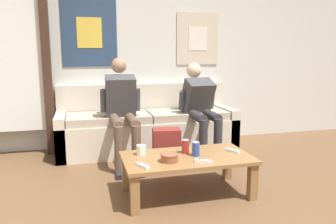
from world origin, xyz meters
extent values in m
cube|color=silver|center=(0.00, 2.62, 1.27)|extent=(10.00, 0.05, 2.55)
cube|color=navy|center=(-0.86, 2.58, 1.50)|extent=(0.69, 0.01, 0.85)
cube|color=gold|center=(-0.86, 2.58, 1.50)|extent=(0.31, 0.01, 0.38)
cube|color=beige|center=(0.60, 2.58, 1.44)|extent=(0.60, 0.01, 0.71)
cube|color=silver|center=(0.60, 2.58, 1.44)|extent=(0.27, 0.01, 0.32)
cube|color=#382319|center=(-1.38, 2.39, 1.02)|extent=(0.10, 0.10, 2.05)
cube|color=silver|center=(-1.83, 2.41, 1.13)|extent=(0.82, 0.02, 1.64)
cube|color=beige|center=(-0.18, 2.53, 0.42)|extent=(2.25, 0.13, 0.84)
cube|color=beige|center=(-0.18, 2.17, 0.20)|extent=(2.25, 0.58, 0.40)
cube|color=beige|center=(-1.25, 2.17, 0.26)|extent=(0.12, 0.58, 0.52)
cube|color=beige|center=(0.88, 2.17, 0.26)|extent=(0.12, 0.58, 0.52)
cube|color=#B2A38E|center=(-0.69, 2.17, 0.45)|extent=(0.99, 0.54, 0.10)
cube|color=#B2A38E|center=(0.32, 2.17, 0.45)|extent=(0.99, 0.54, 0.10)
cube|color=olive|center=(-0.12, 0.81, 0.34)|extent=(1.12, 0.61, 0.03)
cube|color=olive|center=(-0.63, 1.06, 0.16)|extent=(0.07, 0.07, 0.32)
cube|color=olive|center=(0.38, 1.06, 0.16)|extent=(0.07, 0.07, 0.32)
cube|color=olive|center=(-0.63, 0.56, 0.16)|extent=(0.07, 0.07, 0.32)
cube|color=olive|center=(0.38, 0.56, 0.16)|extent=(0.07, 0.07, 0.32)
cylinder|color=brown|center=(-0.64, 1.70, 0.50)|extent=(0.11, 0.47, 0.11)
cylinder|color=brown|center=(-0.64, 1.47, 0.26)|extent=(0.10, 0.10, 0.48)
cube|color=#232328|center=(-0.64, 1.40, 0.03)|extent=(0.11, 0.25, 0.05)
cylinder|color=brown|center=(-0.46, 1.70, 0.50)|extent=(0.11, 0.47, 0.11)
cylinder|color=brown|center=(-0.46, 1.47, 0.26)|extent=(0.10, 0.10, 0.48)
cube|color=#232328|center=(-0.46, 1.40, 0.03)|extent=(0.11, 0.25, 0.05)
cube|color=#3F3F44|center=(-0.55, 2.00, 0.74)|extent=(0.35, 0.34, 0.52)
sphere|color=#9E7556|center=(-0.55, 2.09, 1.10)|extent=(0.18, 0.18, 0.18)
cylinder|color=#3F3F44|center=(-0.75, 2.00, 0.70)|extent=(0.08, 0.11, 0.27)
cylinder|color=#3F3F44|center=(-0.36, 2.00, 0.70)|extent=(0.08, 0.11, 0.27)
cylinder|color=#2D2D33|center=(0.32, 1.75, 0.50)|extent=(0.11, 0.38, 0.11)
cylinder|color=#2D2D33|center=(0.32, 1.56, 0.26)|extent=(0.10, 0.10, 0.48)
cube|color=#232328|center=(0.32, 1.49, 0.03)|extent=(0.11, 0.25, 0.05)
cylinder|color=#2D2D33|center=(0.50, 1.75, 0.50)|extent=(0.11, 0.38, 0.11)
cylinder|color=#2D2D33|center=(0.50, 1.56, 0.26)|extent=(0.10, 0.10, 0.48)
cube|color=#232328|center=(0.50, 1.49, 0.03)|extent=(0.11, 0.25, 0.05)
cube|color=#3F3F44|center=(0.41, 2.03, 0.70)|extent=(0.39, 0.41, 0.48)
sphere|color=beige|center=(0.41, 2.16, 1.02)|extent=(0.19, 0.19, 0.19)
cylinder|color=#3F3F44|center=(0.21, 2.04, 0.66)|extent=(0.08, 0.13, 0.25)
cylinder|color=#3F3F44|center=(0.60, 2.04, 0.66)|extent=(0.08, 0.13, 0.25)
cube|color=maroon|center=(-0.13, 1.50, 0.22)|extent=(0.32, 0.24, 0.44)
cube|color=maroon|center=(-0.14, 1.41, 0.12)|extent=(0.21, 0.10, 0.20)
cylinder|color=brown|center=(-0.31, 0.71, 0.38)|extent=(0.14, 0.14, 0.07)
torus|color=brown|center=(-0.31, 0.71, 0.41)|extent=(0.15, 0.15, 0.02)
cylinder|color=silver|center=(-0.51, 0.95, 0.40)|extent=(0.08, 0.08, 0.09)
cylinder|color=black|center=(-0.51, 0.95, 0.45)|extent=(0.00, 0.00, 0.01)
cylinder|color=#28479E|center=(-0.05, 0.80, 0.41)|extent=(0.07, 0.07, 0.12)
cylinder|color=silver|center=(-0.05, 0.80, 0.47)|extent=(0.06, 0.06, 0.00)
cylinder|color=maroon|center=(-0.11, 0.90, 0.41)|extent=(0.07, 0.07, 0.12)
cylinder|color=silver|center=(-0.11, 0.90, 0.47)|extent=(0.06, 0.06, 0.00)
cube|color=white|center=(0.32, 0.82, 0.36)|extent=(0.10, 0.14, 0.02)
cylinder|color=#333842|center=(0.30, 0.84, 0.38)|extent=(0.01, 0.01, 0.00)
cube|color=white|center=(-0.05, 0.61, 0.36)|extent=(0.14, 0.10, 0.02)
cylinder|color=#333842|center=(-0.08, 0.63, 0.38)|extent=(0.01, 0.01, 0.00)
cube|color=white|center=(-0.55, 0.63, 0.36)|extent=(0.09, 0.14, 0.02)
cylinder|color=#333842|center=(-0.57, 0.66, 0.38)|extent=(0.01, 0.01, 0.00)
camera|label=1|loc=(-1.00, -1.81, 1.24)|focal=35.00mm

